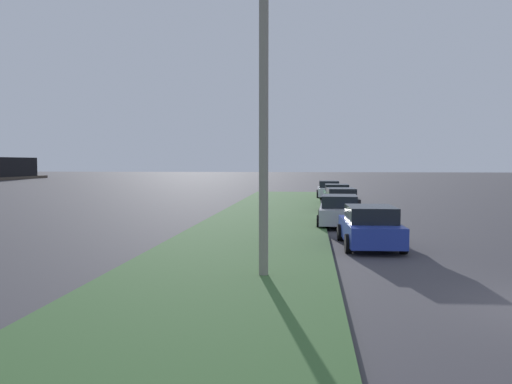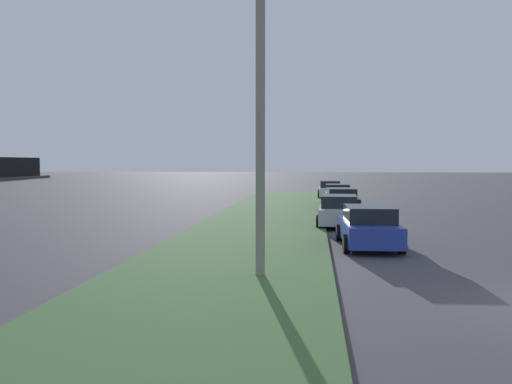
{
  "view_description": "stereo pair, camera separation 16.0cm",
  "coord_description": "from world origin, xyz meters",
  "px_view_note": "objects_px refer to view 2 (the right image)",
  "views": [
    {
      "loc": [
        -10.59,
        5.19,
        3.0
      ],
      "look_at": [
        16.98,
        8.17,
        1.4
      ],
      "focal_mm": 36.07,
      "sensor_mm": 36.0,
      "label": 1
    },
    {
      "loc": [
        -10.57,
        5.03,
        3.0
      ],
      "look_at": [
        16.98,
        8.17,
        1.4
      ],
      "focal_mm": 36.07,
      "sensor_mm": 36.0,
      "label": 2
    }
  ],
  "objects_px": {
    "streetlight": "(274,107)",
    "parked_car_white": "(330,190)",
    "parked_car_silver": "(339,211)",
    "parked_car_black": "(341,201)",
    "parked_car_green": "(337,195)",
    "parked_car_blue": "(369,227)"
  },
  "relations": [
    {
      "from": "parked_car_blue",
      "to": "parked_car_black",
      "type": "xyz_separation_m",
      "value": [
        12.65,
        0.32,
        0.0
      ]
    },
    {
      "from": "parked_car_blue",
      "to": "parked_car_black",
      "type": "relative_size",
      "value": 1.0
    },
    {
      "from": "parked_car_green",
      "to": "parked_car_blue",
      "type": "bearing_deg",
      "value": -178.43
    },
    {
      "from": "parked_car_blue",
      "to": "parked_car_white",
      "type": "relative_size",
      "value": 1.01
    },
    {
      "from": "parked_car_silver",
      "to": "parked_car_black",
      "type": "bearing_deg",
      "value": -1.37
    },
    {
      "from": "streetlight",
      "to": "parked_car_white",
      "type": "bearing_deg",
      "value": -4.35
    },
    {
      "from": "parked_car_silver",
      "to": "parked_car_green",
      "type": "height_order",
      "value": "same"
    },
    {
      "from": "parked_car_black",
      "to": "streetlight",
      "type": "relative_size",
      "value": 0.58
    },
    {
      "from": "parked_car_black",
      "to": "streetlight",
      "type": "height_order",
      "value": "streetlight"
    },
    {
      "from": "parked_car_blue",
      "to": "parked_car_black",
      "type": "distance_m",
      "value": 12.65
    },
    {
      "from": "parked_car_blue",
      "to": "parked_car_silver",
      "type": "bearing_deg",
      "value": 4.86
    },
    {
      "from": "parked_car_silver",
      "to": "parked_car_white",
      "type": "bearing_deg",
      "value": 1.97
    },
    {
      "from": "parked_car_green",
      "to": "streetlight",
      "type": "xyz_separation_m",
      "value": [
        -23.82,
        2.65,
        3.67
      ]
    },
    {
      "from": "parked_car_blue",
      "to": "parked_car_green",
      "type": "distance_m",
      "value": 18.36
    },
    {
      "from": "parked_car_blue",
      "to": "streetlight",
      "type": "height_order",
      "value": "streetlight"
    },
    {
      "from": "parked_car_black",
      "to": "streetlight",
      "type": "xyz_separation_m",
      "value": [
        -18.1,
        2.61,
        3.67
      ]
    },
    {
      "from": "parked_car_silver",
      "to": "parked_car_green",
      "type": "distance_m",
      "value": 12.39
    },
    {
      "from": "parked_car_white",
      "to": "streetlight",
      "type": "height_order",
      "value": "streetlight"
    },
    {
      "from": "parked_car_black",
      "to": "parked_car_green",
      "type": "distance_m",
      "value": 5.71
    },
    {
      "from": "parked_car_black",
      "to": "parked_car_white",
      "type": "relative_size",
      "value": 1.02
    },
    {
      "from": "streetlight",
      "to": "parked_car_green",
      "type": "bearing_deg",
      "value": -6.36
    },
    {
      "from": "parked_car_green",
      "to": "parked_car_black",
      "type": "bearing_deg",
      "value": -179.71
    }
  ]
}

